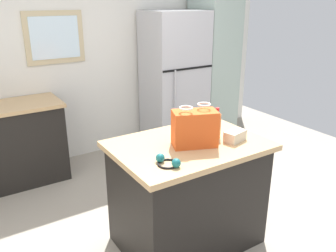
{
  "coord_description": "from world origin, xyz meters",
  "views": [
    {
      "loc": [
        -1.67,
        -2.09,
        1.99
      ],
      "look_at": [
        -0.15,
        0.28,
        0.96
      ],
      "focal_mm": 37.86,
      "sensor_mm": 36.0,
      "label": 1
    }
  ],
  "objects": [
    {
      "name": "tall_cabinet",
      "position": [
        1.61,
        1.84,
        1.05
      ],
      "size": [
        0.52,
        0.6,
        2.11
      ],
      "color": "#9EB2A8",
      "rests_on": "ground"
    },
    {
      "name": "bottle",
      "position": [
        0.1,
        -0.04,
        1.03
      ],
      "size": [
        0.07,
        0.07,
        0.25
      ],
      "color": "#C66633",
      "rests_on": "kitchen_island"
    },
    {
      "name": "ground",
      "position": [
        0.0,
        0.0,
        0.0
      ],
      "size": [
        6.23,
        6.23,
        0.0
      ],
      "primitive_type": "plane",
      "color": "#9E9384"
    },
    {
      "name": "ear_defenders",
      "position": [
        -0.49,
        -0.25,
        0.93
      ],
      "size": [
        0.19,
        0.19,
        0.06
      ],
      "color": "black",
      "rests_on": "kitchen_island"
    },
    {
      "name": "shopping_bag",
      "position": [
        -0.14,
        -0.08,
        1.05
      ],
      "size": [
        0.38,
        0.29,
        0.32
      ],
      "color": "#DB511E",
      "rests_on": "kitchen_island"
    },
    {
      "name": "small_box",
      "position": [
        0.18,
        -0.18,
        0.95
      ],
      "size": [
        0.2,
        0.14,
        0.09
      ],
      "primitive_type": "cube",
      "rotation": [
        0.0,
        0.0,
        0.24
      ],
      "color": "beige",
      "rests_on": "kitchen_island"
    },
    {
      "name": "back_wall",
      "position": [
        -0.01,
        2.23,
        1.32
      ],
      "size": [
        5.19,
        0.13,
        2.63
      ],
      "color": "silver",
      "rests_on": "ground"
    },
    {
      "name": "kitchen_island",
      "position": [
        -0.15,
        -0.02,
        0.46
      ],
      "size": [
        1.18,
        0.85,
        0.91
      ],
      "color": "black",
      "rests_on": "ground"
    },
    {
      "name": "refrigerator",
      "position": [
        0.94,
        1.84,
        0.92
      ],
      "size": [
        0.77,
        0.67,
        1.83
      ],
      "color": "#B7B7BC",
      "rests_on": "ground"
    }
  ]
}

